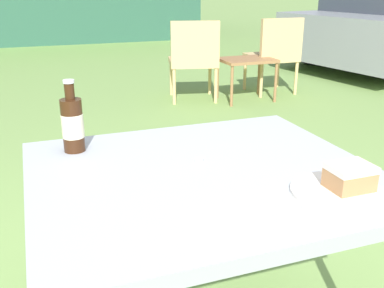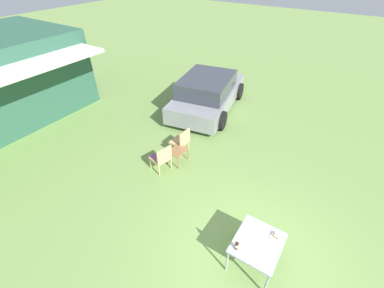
% 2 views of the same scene
% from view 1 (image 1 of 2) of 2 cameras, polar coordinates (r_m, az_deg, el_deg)
% --- Properties ---
extents(wicker_chair_cushioned, '(0.59, 0.57, 0.84)m').
position_cam_1_polar(wicker_chair_cushioned, '(4.78, 0.19, 11.09)').
color(wicker_chair_cushioned, tan).
rests_on(wicker_chair_cushioned, ground_plane).
extents(wicker_chair_plain, '(0.50, 0.47, 0.84)m').
position_cam_1_polar(wicker_chair_plain, '(5.17, 10.50, 11.50)').
color(wicker_chair_plain, tan).
rests_on(wicker_chair_plain, ground_plane).
extents(garden_side_table, '(0.56, 0.42, 0.45)m').
position_cam_1_polar(garden_side_table, '(4.84, 6.97, 10.09)').
color(garden_side_table, '#996B42').
rests_on(garden_side_table, ground_plane).
extents(patio_table, '(0.99, 0.87, 0.69)m').
position_cam_1_polar(patio_table, '(1.34, 1.48, -5.69)').
color(patio_table, '#9EA3A8').
rests_on(patio_table, ground_plane).
extents(cake_on_plate, '(0.25, 0.25, 0.08)m').
position_cam_1_polar(cake_on_plate, '(1.24, 18.76, -4.81)').
color(cake_on_plate, silver).
rests_on(cake_on_plate, patio_table).
extents(cola_bottle_near, '(0.07, 0.07, 0.24)m').
position_cam_1_polar(cola_bottle_near, '(1.49, -14.93, 2.50)').
color(cola_bottle_near, '#381E0F').
rests_on(cola_bottle_near, patio_table).
extents(fork, '(0.19, 0.06, 0.01)m').
position_cam_1_polar(fork, '(1.21, 16.93, -6.50)').
color(fork, silver).
rests_on(fork, patio_table).
extents(loose_bottle_cap, '(0.03, 0.03, 0.01)m').
position_cam_1_polar(loose_bottle_cap, '(1.39, 0.86, -1.99)').
color(loose_bottle_cap, silver).
rests_on(loose_bottle_cap, patio_table).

